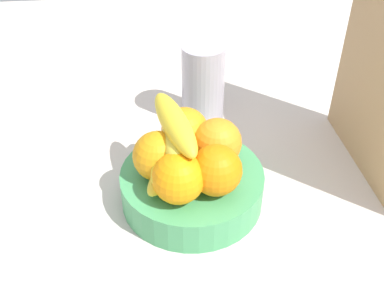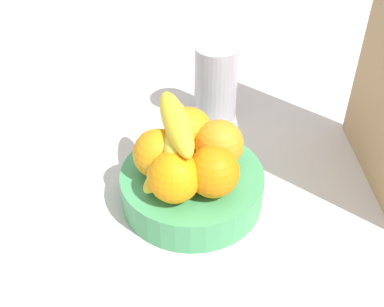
{
  "view_description": "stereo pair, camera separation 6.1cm",
  "coord_description": "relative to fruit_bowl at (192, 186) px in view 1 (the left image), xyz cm",
  "views": [
    {
      "loc": [
        57.63,
        -2.44,
        56.86
      ],
      "look_at": [
        -0.07,
        2.44,
        9.8
      ],
      "focal_mm": 45.28,
      "sensor_mm": 36.0,
      "label": 1
    },
    {
      "loc": [
        57.82,
        3.63,
        56.86
      ],
      "look_at": [
        -0.07,
        2.44,
        9.8
      ],
      "focal_mm": 45.28,
      "sensor_mm": 36.0,
      "label": 2
    }
  ],
  "objects": [
    {
      "name": "thermos_tumbler",
      "position": [
        -23.43,
        4.14,
        5.16
      ],
      "size": [
        8.34,
        8.34,
        16.11
      ],
      "primitive_type": "cylinder",
      "color": "#B2ADBE",
      "rests_on": "ground_plane"
    },
    {
      "name": "cutting_board",
      "position": [
        -6.96,
        31.34,
        15.1
      ],
      "size": [
        28.06,
        3.51,
        36.0
      ],
      "primitive_type": "cube",
      "rotation": [
        0.0,
        0.0,
        0.06
      ],
      "color": "tan",
      "rests_on": "ground_plane"
    },
    {
      "name": "orange_front_left",
      "position": [
        4.14,
        3.24,
        6.83
      ],
      "size": [
        7.87,
        7.87,
        7.87
      ],
      "primitive_type": "sphere",
      "color": "orange",
      "rests_on": "fruit_bowl"
    },
    {
      "name": "orange_front_right",
      "position": [
        -2.56,
        4.25,
        6.83
      ],
      "size": [
        7.87,
        7.87,
        7.87
      ],
      "primitive_type": "sphere",
      "color": "orange",
      "rests_on": "fruit_bowl"
    },
    {
      "name": "fruit_bowl",
      "position": [
        0.0,
        0.0,
        0.0
      ],
      "size": [
        23.13,
        23.13,
        5.8
      ],
      "primitive_type": "cylinder",
      "color": "#469E60",
      "rests_on": "ground_plane"
    },
    {
      "name": "orange_back_left",
      "position": [
        -0.32,
        -5.26,
        6.83
      ],
      "size": [
        7.87,
        7.87,
        7.87
      ],
      "primitive_type": "sphere",
      "color": "orange",
      "rests_on": "fruit_bowl"
    },
    {
      "name": "banana_bunch",
      "position": [
        -1.32,
        -2.58,
        8.2
      ],
      "size": [
        18.11,
        12.16,
        10.6
      ],
      "color": "yellow",
      "rests_on": "fruit_bowl"
    },
    {
      "name": "orange_center",
      "position": [
        -6.04,
        -0.66,
        6.83
      ],
      "size": [
        7.87,
        7.87,
        7.87
      ],
      "primitive_type": "sphere",
      "color": "orange",
      "rests_on": "fruit_bowl"
    },
    {
      "name": "ground_plane",
      "position": [
        0.07,
        -2.44,
        -4.4
      ],
      "size": [
        180.0,
        140.0,
        3.0
      ],
      "primitive_type": "cube",
      "color": "beige"
    },
    {
      "name": "orange_back_right",
      "position": [
        5.4,
        -2.69,
        6.83
      ],
      "size": [
        7.87,
        7.87,
        7.87
      ],
      "primitive_type": "sphere",
      "color": "orange",
      "rests_on": "fruit_bowl"
    }
  ]
}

